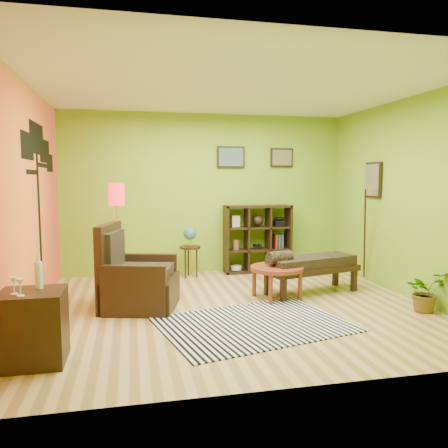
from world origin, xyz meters
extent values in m
plane|color=tan|center=(0.00, 0.00, 0.00)|extent=(5.00, 5.00, 0.00)
cube|color=#7EAC23|center=(0.00, 2.25, 1.40)|extent=(5.00, 0.04, 2.80)
cube|color=#7EAC23|center=(0.00, -2.25, 1.40)|extent=(5.00, 0.04, 2.80)
cube|color=#7EAC23|center=(-2.50, 0.00, 1.40)|extent=(0.04, 4.50, 2.80)
cube|color=#7EAC23|center=(2.50, 0.00, 1.40)|extent=(0.04, 4.50, 2.80)
cube|color=white|center=(0.00, 0.00, 2.80)|extent=(5.00, 4.50, 0.04)
cube|color=orange|center=(-2.48, 0.00, 1.40)|extent=(0.01, 4.45, 2.75)
cube|color=black|center=(-2.46, 0.55, 1.05)|extent=(0.01, 0.14, 2.10)
cube|color=black|center=(-2.46, 0.05, 2.05)|extent=(0.01, 0.65, 0.32)
cube|color=black|center=(-2.46, 0.60, 2.18)|extent=(0.01, 0.85, 0.40)
cube|color=black|center=(-2.46, 1.10, 2.05)|extent=(0.01, 0.70, 0.32)
cube|color=black|center=(-2.46, 1.45, 1.90)|extent=(0.01, 0.50, 0.26)
cube|color=black|center=(0.45, 2.22, 2.05)|extent=(0.50, 0.03, 0.38)
cube|color=slate|center=(0.45, 2.19, 2.05)|extent=(0.44, 0.01, 0.32)
cube|color=black|center=(1.40, 2.22, 2.05)|extent=(0.42, 0.03, 0.34)
cube|color=#807652|center=(1.40, 2.19, 2.05)|extent=(0.36, 0.01, 0.28)
cube|color=black|center=(2.47, 0.90, 1.65)|extent=(0.03, 0.44, 0.56)
cube|color=#807652|center=(2.44, 0.90, 1.65)|extent=(0.01, 0.38, 0.50)
cylinder|color=black|center=(2.35, 0.90, 0.78)|extent=(0.23, 0.34, 1.46)
cone|color=silver|center=(2.35, 0.75, 1.52)|extent=(0.08, 0.09, 0.16)
cube|color=white|center=(0.05, -0.71, 0.01)|extent=(2.38, 1.94, 0.01)
cylinder|color=maroon|center=(0.66, 0.28, 0.43)|extent=(0.74, 0.74, 0.05)
cylinder|color=maroon|center=(0.84, 0.56, 0.20)|extent=(0.06, 0.06, 0.40)
cylinder|color=maroon|center=(0.39, 0.46, 0.20)|extent=(0.06, 0.06, 0.40)
cylinder|color=maroon|center=(0.94, 0.11, 0.20)|extent=(0.06, 0.06, 0.40)
cylinder|color=maroon|center=(0.49, 0.01, 0.20)|extent=(0.06, 0.06, 0.40)
cube|color=black|center=(0.66, 0.28, 0.46)|extent=(0.13, 0.05, 0.02)
cube|color=black|center=(-1.19, 0.24, 0.20)|extent=(1.06, 1.05, 0.40)
cube|color=black|center=(-1.60, 0.35, 0.55)|extent=(0.31, 0.85, 1.10)
cube|color=black|center=(-1.30, -0.15, 0.32)|extent=(0.80, 0.30, 0.64)
cube|color=black|center=(-1.09, 0.64, 0.32)|extent=(0.80, 0.30, 0.64)
cube|color=tan|center=(-1.17, 0.24, 0.47)|extent=(0.85, 0.83, 0.14)
cube|color=tan|center=(-1.52, 0.33, 0.75)|extent=(0.25, 0.64, 0.50)
cube|color=black|center=(-2.20, -1.30, 0.33)|extent=(0.56, 0.51, 0.67)
cylinder|color=white|center=(-2.15, -1.20, 0.79)|extent=(0.07, 0.07, 0.25)
cylinder|color=white|center=(-2.15, -1.20, 0.95)|extent=(0.02, 0.02, 0.07)
cylinder|color=white|center=(-2.32, -1.38, 0.67)|extent=(0.06, 0.06, 0.01)
cylinder|color=white|center=(-2.32, -1.38, 0.72)|extent=(0.01, 0.01, 0.09)
cone|color=white|center=(-2.32, -1.38, 0.79)|extent=(0.07, 0.07, 0.06)
cylinder|color=white|center=(-2.25, -1.46, 0.67)|extent=(0.06, 0.06, 0.01)
cylinder|color=white|center=(-2.25, -1.46, 0.72)|extent=(0.01, 0.01, 0.09)
cone|color=white|center=(-2.25, -1.46, 0.79)|extent=(0.07, 0.07, 0.06)
cylinder|color=silver|center=(-1.51, 1.20, 0.01)|extent=(0.24, 0.24, 0.03)
cylinder|color=silver|center=(-1.51, 1.20, 0.74)|extent=(0.02, 0.02, 1.49)
cylinder|color=red|center=(-1.51, 1.20, 1.44)|extent=(0.23, 0.23, 0.33)
cylinder|color=black|center=(-0.34, 1.85, 0.51)|extent=(0.35, 0.35, 0.04)
cylinder|color=black|center=(-0.24, 1.80, 0.25)|extent=(0.03, 0.03, 0.50)
cylinder|color=black|center=(-0.36, 1.96, 0.25)|extent=(0.03, 0.03, 0.50)
cylinder|color=black|center=(-0.43, 1.78, 0.25)|extent=(0.03, 0.03, 0.50)
cylinder|color=gold|center=(-0.34, 1.85, 0.55)|extent=(0.09, 0.09, 0.02)
cylinder|color=gold|center=(-0.34, 1.85, 0.60)|extent=(0.01, 0.01, 0.09)
sphere|color=#274BAF|center=(-0.34, 1.85, 0.75)|extent=(0.22, 0.22, 0.22)
cube|color=black|center=(0.32, 2.03, 0.60)|extent=(0.04, 0.35, 1.20)
cube|color=black|center=(1.48, 2.03, 0.60)|extent=(0.04, 0.35, 1.20)
cube|color=black|center=(0.90, 2.03, 0.02)|extent=(1.20, 0.35, 0.04)
cube|color=black|center=(0.90, 2.03, 1.18)|extent=(1.20, 0.35, 0.04)
cube|color=black|center=(0.70, 2.03, 0.60)|extent=(0.03, 0.33, 1.12)
cube|color=black|center=(1.10, 2.03, 0.60)|extent=(0.03, 0.33, 1.12)
cube|color=black|center=(0.90, 2.03, 0.40)|extent=(1.12, 0.33, 0.03)
cube|color=black|center=(0.90, 2.03, 0.80)|extent=(1.12, 0.33, 0.03)
cylinder|color=beige|center=(0.50, 2.03, 0.09)|extent=(0.20, 0.20, 0.07)
sphere|color=black|center=(0.90, 2.03, 0.93)|extent=(0.20, 0.20, 0.20)
cube|color=black|center=(1.30, 2.03, 0.87)|extent=(0.18, 0.15, 0.10)
cylinder|color=black|center=(0.86, 2.03, 0.47)|extent=(0.06, 0.12, 0.06)
cylinder|color=black|center=(0.94, 2.03, 0.47)|extent=(0.06, 0.12, 0.06)
ellipsoid|color=#384C26|center=(1.30, 2.03, 0.10)|extent=(0.18, 0.18, 0.09)
cylinder|color=brown|center=(0.50, 2.03, 0.50)|extent=(0.12, 0.12, 0.18)
cube|color=beige|center=(0.50, 2.03, 0.92)|extent=(0.14, 0.03, 0.20)
cube|color=maroon|center=(1.23, 2.03, 0.54)|extent=(0.04, 0.18, 0.26)
cube|color=#1E4C1E|center=(1.28, 2.03, 0.54)|extent=(0.04, 0.18, 0.26)
cube|color=navy|center=(1.34, 2.03, 0.54)|extent=(0.04, 0.18, 0.26)
cube|color=black|center=(1.26, 0.46, 0.36)|extent=(1.51, 0.85, 0.08)
cube|color=tan|center=(1.26, 0.46, 0.47)|extent=(1.39, 0.77, 0.14)
cylinder|color=tan|center=(0.71, 0.32, 0.57)|extent=(0.39, 0.27, 0.18)
cube|color=black|center=(1.82, 0.81, 0.16)|extent=(0.09, 0.09, 0.32)
cube|color=black|center=(0.59, 0.50, 0.16)|extent=(0.09, 0.09, 0.32)
cube|color=black|center=(1.92, 0.42, 0.16)|extent=(0.09, 0.09, 0.32)
cube|color=black|center=(0.70, 0.10, 0.16)|extent=(0.09, 0.09, 0.32)
imported|color=#26661E|center=(2.30, -0.68, 0.20)|extent=(0.54, 0.59, 0.40)
camera|label=1|loc=(-1.31, -5.41, 1.68)|focal=35.00mm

